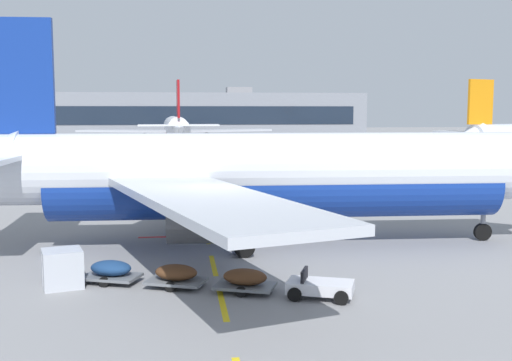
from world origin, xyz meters
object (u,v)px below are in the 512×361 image
baggage_train (211,278)px  uld_cargo_container (62,268)px  airliner_mid_left (176,129)px  airliner_foreground (266,174)px

baggage_train → uld_cargo_container: (-6.19, 1.26, 0.27)m
airliner_mid_left → baggage_train: (1.53, -88.31, -3.37)m
airliner_foreground → baggage_train: (-3.52, -8.46, -3.42)m
airliner_foreground → baggage_train: airliner_foreground is taller
airliner_mid_left → baggage_train: size_ratio=3.03×
airliner_foreground → uld_cargo_container: size_ratio=17.74×
airliner_mid_left → baggage_train: airliner_mid_left is taller
baggage_train → uld_cargo_container: size_ratio=5.79×
airliner_foreground → airliner_mid_left: bearing=93.6°
baggage_train → uld_cargo_container: uld_cargo_container is taller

